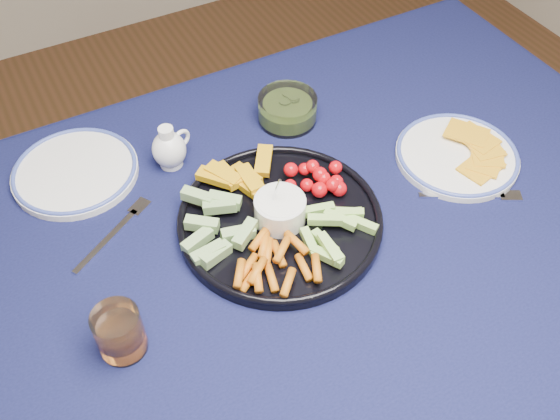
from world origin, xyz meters
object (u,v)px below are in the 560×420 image
juice_tumbler (120,334)px  side_plate_extra (75,171)px  creamer_pitcher (169,149)px  cheese_plate (457,154)px  pickle_bowl (287,110)px  dining_table (251,318)px  crudite_platter (279,218)px

juice_tumbler → side_plate_extra: size_ratio=0.36×
creamer_pitcher → side_plate_extra: bearing=161.4°
cheese_plate → juice_tumbler: 0.68m
pickle_bowl → creamer_pitcher: bearing=-178.2°
pickle_bowl → juice_tumbler: bearing=-143.8°
creamer_pitcher → cheese_plate: bearing=-26.9°
dining_table → juice_tumbler: size_ratio=20.57×
crudite_platter → cheese_plate: 0.37m
side_plate_extra → creamer_pitcher: bearing=-18.6°
creamer_pitcher → cheese_plate: creamer_pitcher is taller
dining_table → cheese_plate: cheese_plate is taller
dining_table → juice_tumbler: juice_tumbler is taller
crudite_platter → dining_table: bearing=-138.6°
cheese_plate → juice_tumbler: size_ratio=2.80×
dining_table → cheese_plate: 0.49m
pickle_bowl → cheese_plate: 0.33m
creamer_pitcher → juice_tumbler: (-0.20, -0.32, -0.00)m
crudite_platter → creamer_pitcher: bearing=114.6°
dining_table → side_plate_extra: (-0.17, 0.37, 0.10)m
dining_table → cheese_plate: size_ratio=7.35×
crudite_platter → juice_tumbler: bearing=-162.6°
crudite_platter → side_plate_extra: 0.39m
pickle_bowl → side_plate_extra: (-0.41, 0.05, -0.01)m
creamer_pitcher → pickle_bowl: bearing=1.8°
dining_table → crudite_platter: size_ratio=4.82×
dining_table → pickle_bowl: 0.42m
pickle_bowl → juice_tumbler: 0.56m
crudite_platter → side_plate_extra: crudite_platter is taller
dining_table → cheese_plate: bearing=9.1°
crudite_platter → side_plate_extra: (-0.27, 0.28, -0.01)m
creamer_pitcher → cheese_plate: (0.47, -0.24, -0.03)m
dining_table → crudite_platter: crudite_platter is taller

